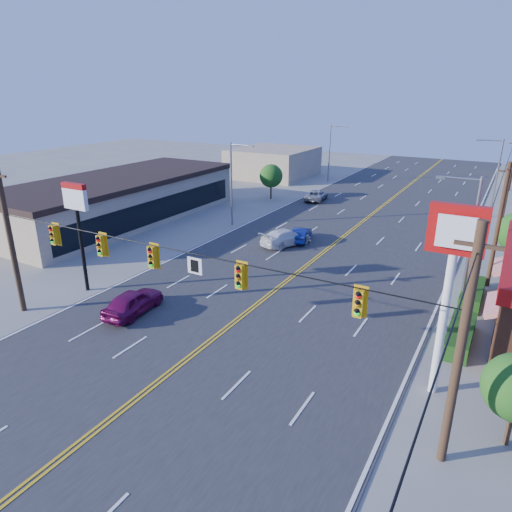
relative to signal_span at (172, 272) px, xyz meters
The scene contains 18 objects.
ground 4.89m from the signal_span, ahead, with size 160.00×160.00×0.00m, color gray.
road 20.58m from the signal_span, 89.66° to the left, with size 20.00×120.00×0.06m, color #2D2D30.
signal_span is the anchor object (origin of this frame).
kfc_pylon 11.87m from the signal_span, 19.78° to the left, with size 2.20×0.36×8.50m.
strip_mall 28.46m from the signal_span, 140.56° to the left, with size 10.40×26.40×4.40m.
pizza_hut_sign 11.60m from the signal_span, 159.81° to the left, with size 1.90×0.30×6.85m.
streetlight_se 17.76m from the signal_span, 52.06° to the left, with size 2.55×0.25×8.00m.
streetlight_ne 39.54m from the signal_span, 73.98° to the left, with size 2.55×0.25×8.00m.
streetlight_sw 24.46m from the signal_span, 115.88° to the left, with size 2.55×0.25×8.00m.
streetlight_nw 49.17m from the signal_span, 102.54° to the left, with size 2.55×0.25×8.00m.
utility_pole_near 21.82m from the signal_span, 55.61° to the left, with size 0.28×0.28×8.40m, color #47301E.
utility_pole_mid 38.06m from the signal_span, 71.11° to the left, with size 0.28×0.28×8.40m, color #47301E.
tree_west 36.42m from the signal_span, 110.75° to the left, with size 2.80×2.80×4.20m.
bld_west_far 52.03m from the signal_span, 112.50° to the left, with size 11.00×12.00×4.20m, color tan.
car_magenta 7.68m from the signal_span, 152.49° to the left, with size 1.71×4.25×1.45m, color #6A0B44.
car_blue 21.14m from the signal_span, 97.66° to the left, with size 1.29×3.69×1.22m, color navy.
car_white 19.63m from the signal_span, 100.26° to the left, with size 1.95×4.80×1.39m, color white.
car_silver 36.82m from the signal_span, 102.03° to the left, with size 2.07×4.49×1.25m, color #A0A0A5.
Camera 1 is at (12.59, -14.66, 12.64)m, focal length 32.00 mm.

